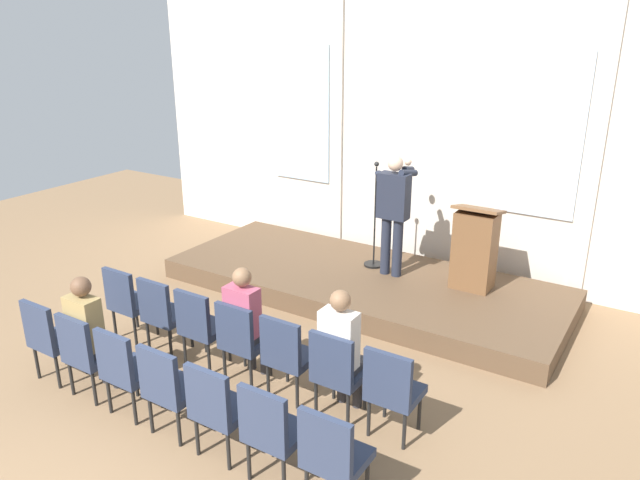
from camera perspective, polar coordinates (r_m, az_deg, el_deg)
The scene contains 22 objects.
rear_partition at distance 9.32m, azimuth 8.68°, elevation 10.77°, with size 9.64×0.14×4.45m.
stage_platform at distance 8.69m, azimuth 4.07°, elevation -4.08°, with size 5.61×2.22×0.28m, color brown.
speaker at distance 8.35m, azimuth 6.94°, elevation 3.10°, with size 0.50×0.69×1.71m.
mic_stand at distance 8.83m, azimuth 5.12°, elevation -0.37°, with size 0.28×0.28×1.55m.
lectern at distance 8.26m, azimuth 14.37°, elevation -0.78°, with size 0.60×0.48×1.16m.
chair_r0_c0 at distance 7.63m, azimuth -17.65°, elevation -5.33°, with size 0.46×0.44×0.94m.
chair_r0_c1 at distance 7.23m, azimuth -14.61°, elevation -6.47°, with size 0.46×0.44×0.94m.
chair_r0_c2 at distance 6.85m, azimuth -11.20°, elevation -7.72°, with size 0.46×0.44×0.94m.
chair_r0_c3 at distance 6.50m, azimuth -7.38°, elevation -9.07°, with size 0.46×0.44×0.94m.
audience_r0_c3 at distance 6.46m, azimuth -6.99°, elevation -7.30°, with size 0.36×0.39×1.31m.
chair_r0_c4 at distance 6.18m, azimuth -3.12°, elevation -10.53°, with size 0.46×0.44×0.94m.
chair_r0_c5 at distance 5.91m, azimuth 1.61°, elevation -12.06°, with size 0.46×0.44×0.94m.
audience_r0_c5 at distance 5.87m, azimuth 2.04°, elevation -9.98°, with size 0.36×0.39×1.34m.
chair_r0_c6 at distance 5.69m, azimuth 6.81°, elevation -13.63°, with size 0.46×0.44×0.94m.
chair_r1_c0 at distance 7.09m, azimuth -24.09°, elevation -8.19°, with size 0.46×0.44×0.94m.
chair_r1_c1 at distance 6.65m, azimuth -21.19°, elevation -9.65°, with size 0.46×0.44×0.94m.
audience_r1_c1 at distance 6.60m, azimuth -20.84°, elevation -7.88°, with size 0.36×0.39×1.32m.
chair_r1_c2 at distance 6.24m, azimuth -17.87°, elevation -11.29°, with size 0.46×0.44×0.94m.
chair_r1_c3 at distance 5.85m, azimuth -14.05°, elevation -13.10°, with size 0.46×0.44×0.94m.
chair_r1_c4 at distance 5.50m, azimuth -9.64°, elevation -15.08°, with size 0.46×0.44×0.94m.
chair_r1_c5 at distance 5.19m, azimuth -4.58°, elevation -17.21°, with size 0.46×0.44×0.94m.
chair_r1_c6 at distance 4.93m, azimuth 1.19°, elevation -19.44°, with size 0.46×0.44×0.94m.
Camera 1 is at (3.70, -1.57, 3.66)m, focal length 33.97 mm.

